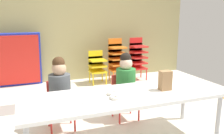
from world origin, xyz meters
TOP-DOWN VIEW (x-y plane):
  - ground_plane at (0.01, 0.00)m, footprint 5.22×4.62m
  - back_wall at (0.00, 2.31)m, footprint 5.22×0.10m
  - craft_table at (-0.14, -0.60)m, footprint 2.18×0.74m
  - seated_child_near_camera at (-0.74, -0.00)m, footprint 0.32×0.31m
  - seated_child_middle_seat at (0.13, -0.00)m, footprint 0.32×0.32m
  - kid_chair_yellow_stack at (0.30, 1.82)m, footprint 0.32×0.30m
  - kid_chair_orange_stack at (0.74, 1.82)m, footprint 0.32×0.30m
  - kid_chair_red_stack at (1.24, 1.82)m, footprint 0.32×0.30m
  - folded_activity_table at (-1.24, 2.11)m, footprint 0.90×0.29m
  - paper_bag_brown at (0.34, -0.63)m, footprint 0.13×0.09m
  - paper_plate_near_edge at (-0.28, -0.59)m, footprint 0.18×0.18m
  - paper_plate_center_table at (-0.55, -0.70)m, footprint 0.18×0.18m
  - donut_powdered_on_plate at (-0.28, -0.59)m, footprint 0.12×0.12m
  - donut_powdered_loose at (-0.30, -0.70)m, footprint 0.11×0.11m

SIDE VIEW (x-z plane):
  - ground_plane at x=0.01m, z-range -0.02..0.00m
  - kid_chair_yellow_stack at x=0.30m, z-range 0.06..0.74m
  - kid_chair_orange_stack at x=0.74m, z-range 0.06..0.98m
  - kid_chair_red_stack at x=1.24m, z-range 0.06..0.98m
  - craft_table at x=-0.14m, z-range 0.25..0.83m
  - folded_activity_table at x=-1.24m, z-range -0.01..1.08m
  - seated_child_near_camera at x=-0.74m, z-range 0.10..1.01m
  - seated_child_middle_seat at x=0.13m, z-range 0.10..1.01m
  - paper_plate_near_edge at x=-0.28m, z-range 0.58..0.59m
  - paper_plate_center_table at x=-0.55m, z-range 0.58..0.59m
  - donut_powdered_loose at x=-0.30m, z-range 0.58..0.61m
  - donut_powdered_on_plate at x=-0.28m, z-range 0.59..0.62m
  - paper_bag_brown at x=0.34m, z-range 0.58..0.80m
  - back_wall at x=0.00m, z-range 0.00..2.67m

